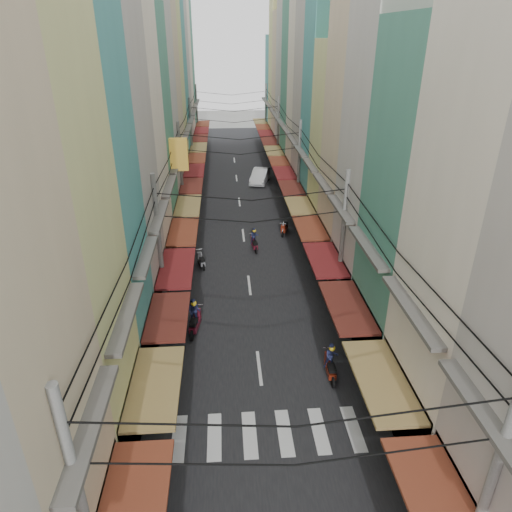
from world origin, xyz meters
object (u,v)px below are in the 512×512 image
market_umbrella (445,368)px  traffic_sign (346,296)px  white_car (260,183)px  bicycle (348,307)px

market_umbrella → traffic_sign: (-2.42, 6.29, -0.30)m
white_car → bicycle: white_car is taller
traffic_sign → white_car: bearing=94.8°
white_car → market_umbrella: 33.87m
white_car → bicycle: (3.13, -25.17, 0.00)m
market_umbrella → traffic_sign: traffic_sign is taller
bicycle → market_umbrella: market_umbrella is taller
market_umbrella → traffic_sign: size_ratio=0.94×
white_car → market_umbrella: market_umbrella is taller
bicycle → traffic_sign: traffic_sign is taller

